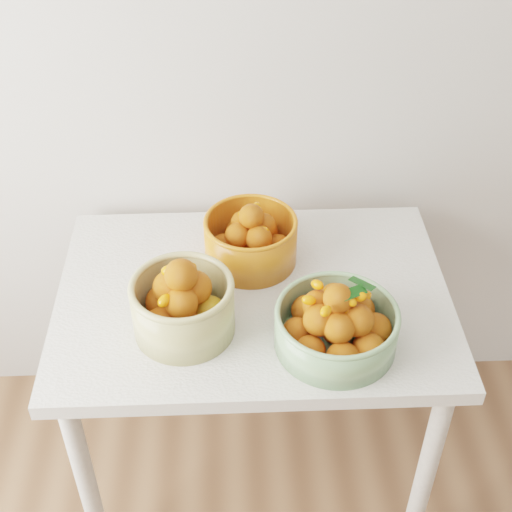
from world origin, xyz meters
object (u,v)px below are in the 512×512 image
object	(u,v)px
bowl_cream	(183,305)
bowl_green	(337,325)
bowl_orange	(251,239)
table	(253,319)

from	to	relation	value
bowl_cream	bowl_green	distance (m)	0.36
bowl_orange	bowl_green	bearing A→B (deg)	-59.49
table	bowl_cream	bearing A→B (deg)	-144.14
table	bowl_green	xyz separation A→B (m)	(0.19, -0.19, 0.16)
table	bowl_green	distance (m)	0.31
bowl_cream	bowl_orange	size ratio (longest dim) A/B	1.07
bowl_green	table	bearing A→B (deg)	134.70
table	bowl_orange	bearing A→B (deg)	90.38
bowl_cream	bowl_orange	xyz separation A→B (m)	(0.17, 0.25, -0.01)
bowl_cream	table	bearing A→B (deg)	35.86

